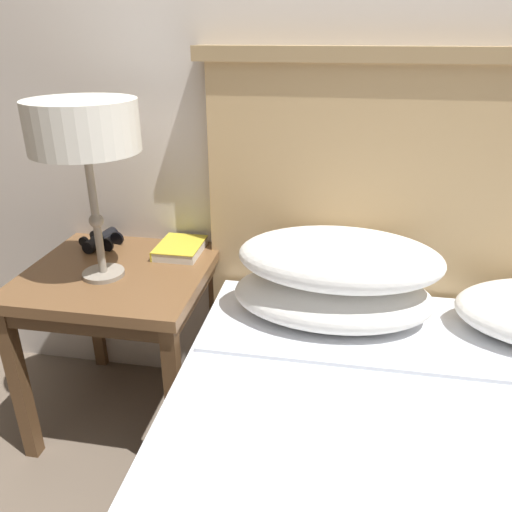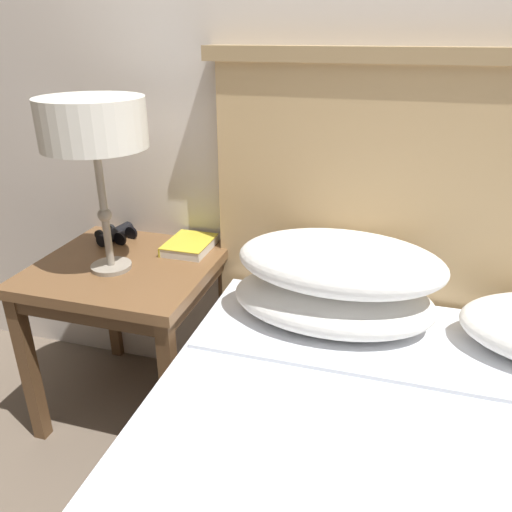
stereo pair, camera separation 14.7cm
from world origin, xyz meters
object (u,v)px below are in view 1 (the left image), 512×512
at_px(nightstand, 121,289).
at_px(book_on_nightstand, 180,248).
at_px(binoculars_pair, 101,240).
at_px(table_lamp, 84,131).

relative_size(nightstand, book_on_nightstand, 3.11).
relative_size(nightstand, binoculars_pair, 3.62).
distance_m(table_lamp, book_on_nightstand, 0.52).
distance_m(nightstand, book_on_nightstand, 0.24).
bearing_deg(table_lamp, nightstand, 70.90).
height_order(book_on_nightstand, binoculars_pair, binoculars_pair).
bearing_deg(nightstand, book_on_nightstand, 43.40).
height_order(nightstand, binoculars_pair, binoculars_pair).
distance_m(nightstand, binoculars_pair, 0.23).
height_order(table_lamp, binoculars_pair, table_lamp).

